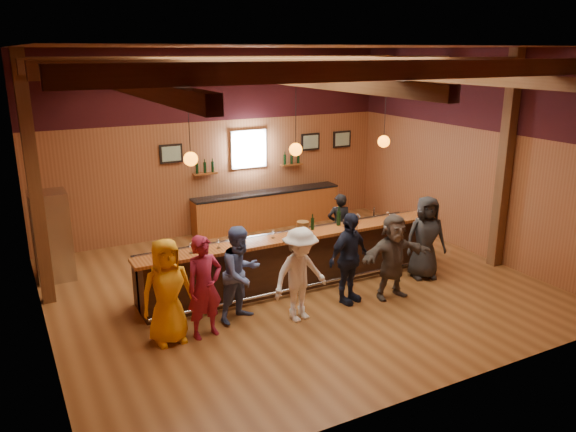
# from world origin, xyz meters

# --- Properties ---
(room) EXTENTS (9.04, 9.00, 4.52)m
(room) POSITION_xyz_m (0.00, 0.06, 3.21)
(room) COLOR brown
(room) RESTS_ON ground
(bar_counter) EXTENTS (6.30, 1.07, 1.11)m
(bar_counter) POSITION_xyz_m (0.02, 0.15, 0.52)
(bar_counter) COLOR black
(bar_counter) RESTS_ON ground
(back_bar_cabinet) EXTENTS (4.00, 0.52, 0.95)m
(back_bar_cabinet) POSITION_xyz_m (1.20, 3.72, 0.48)
(back_bar_cabinet) COLOR brown
(back_bar_cabinet) RESTS_ON ground
(window) EXTENTS (0.95, 0.09, 0.95)m
(window) POSITION_xyz_m (0.80, 3.95, 2.05)
(window) COLOR silver
(window) RESTS_ON room
(framed_pictures) EXTENTS (5.35, 0.05, 0.45)m
(framed_pictures) POSITION_xyz_m (1.67, 3.94, 2.10)
(framed_pictures) COLOR black
(framed_pictures) RESTS_ON room
(wine_shelves) EXTENTS (3.00, 0.18, 0.30)m
(wine_shelves) POSITION_xyz_m (0.80, 3.88, 1.62)
(wine_shelves) COLOR brown
(wine_shelves) RESTS_ON room
(pendant_lights) EXTENTS (4.24, 0.24, 1.37)m
(pendant_lights) POSITION_xyz_m (0.00, 0.00, 2.71)
(pendant_lights) COLOR black
(pendant_lights) RESTS_ON room
(stainless_fridge) EXTENTS (0.70, 0.70, 1.80)m
(stainless_fridge) POSITION_xyz_m (-4.10, 2.60, 0.90)
(stainless_fridge) COLOR silver
(stainless_fridge) RESTS_ON ground
(customer_orange) EXTENTS (0.86, 0.58, 1.71)m
(customer_orange) POSITION_xyz_m (-2.80, -0.99, 0.85)
(customer_orange) COLOR orange
(customer_orange) RESTS_ON ground
(customer_redvest) EXTENTS (0.67, 0.50, 1.69)m
(customer_redvest) POSITION_xyz_m (-2.23, -1.08, 0.85)
(customer_redvest) COLOR maroon
(customer_redvest) RESTS_ON ground
(customer_denim) EXTENTS (0.97, 0.87, 1.67)m
(customer_denim) POSITION_xyz_m (-1.49, -0.81, 0.83)
(customer_denim) COLOR #4D5F9A
(customer_denim) RESTS_ON ground
(customer_white) EXTENTS (1.15, 0.78, 1.65)m
(customer_white) POSITION_xyz_m (-0.61, -1.29, 0.82)
(customer_white) COLOR white
(customer_white) RESTS_ON ground
(customer_navy) EXTENTS (1.07, 0.69, 1.70)m
(customer_navy) POSITION_xyz_m (0.50, -1.09, 0.85)
(customer_navy) COLOR #171C2F
(customer_navy) RESTS_ON ground
(customer_brown) EXTENTS (1.51, 0.54, 1.61)m
(customer_brown) POSITION_xyz_m (1.35, -1.29, 0.81)
(customer_brown) COLOR #534942
(customer_brown) RESTS_ON ground
(customer_dark) EXTENTS (0.95, 0.77, 1.70)m
(customer_dark) POSITION_xyz_m (2.52, -0.83, 0.85)
(customer_dark) COLOR #232426
(customer_dark) RESTS_ON ground
(bartender) EXTENTS (0.61, 0.50, 1.45)m
(bartender) POSITION_xyz_m (1.63, 0.96, 0.73)
(bartender) COLOR black
(bartender) RESTS_ON ground
(ice_bucket) EXTENTS (0.23, 0.23, 0.25)m
(ice_bucket) POSITION_xyz_m (0.05, -0.20, 1.24)
(ice_bucket) COLOR brown
(ice_bucket) RESTS_ON bar_counter
(bottle_a) EXTENTS (0.07, 0.07, 0.31)m
(bottle_a) POSITION_xyz_m (0.37, -0.02, 1.23)
(bottle_a) COLOR black
(bottle_a) RESTS_ON bar_counter
(bottle_b) EXTENTS (0.08, 0.08, 0.39)m
(bottle_b) POSITION_xyz_m (0.97, -0.02, 1.26)
(bottle_b) COLOR black
(bottle_b) RESTS_ON bar_counter
(glass_a) EXTENTS (0.08, 0.08, 0.18)m
(glass_a) POSITION_xyz_m (-2.66, -0.15, 1.24)
(glass_a) COLOR silver
(glass_a) RESTS_ON bar_counter
(glass_b) EXTENTS (0.09, 0.09, 0.19)m
(glass_b) POSITION_xyz_m (-2.13, -0.19, 1.25)
(glass_b) COLOR silver
(glass_b) RESTS_ON bar_counter
(glass_c) EXTENTS (0.07, 0.07, 0.17)m
(glass_c) POSITION_xyz_m (-1.62, -0.16, 1.23)
(glass_c) COLOR silver
(glass_c) RESTS_ON bar_counter
(glass_d) EXTENTS (0.07, 0.07, 0.16)m
(glass_d) POSITION_xyz_m (-1.17, -0.20, 1.23)
(glass_d) COLOR silver
(glass_d) RESTS_ON bar_counter
(glass_e) EXTENTS (0.07, 0.07, 0.16)m
(glass_e) POSITION_xyz_m (-0.53, -0.11, 1.22)
(glass_e) COLOR silver
(glass_e) RESTS_ON bar_counter
(glass_f) EXTENTS (0.07, 0.07, 0.16)m
(glass_f) POSITION_xyz_m (1.03, -0.14, 1.22)
(glass_f) COLOR silver
(glass_f) RESTS_ON bar_counter
(glass_g) EXTENTS (0.09, 0.09, 0.19)m
(glass_g) POSITION_xyz_m (1.39, -0.08, 1.25)
(glass_g) COLOR silver
(glass_g) RESTS_ON bar_counter
(glass_h) EXTENTS (0.08, 0.08, 0.17)m
(glass_h) POSITION_xyz_m (2.07, -0.16, 1.23)
(glass_h) COLOR silver
(glass_h) RESTS_ON bar_counter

